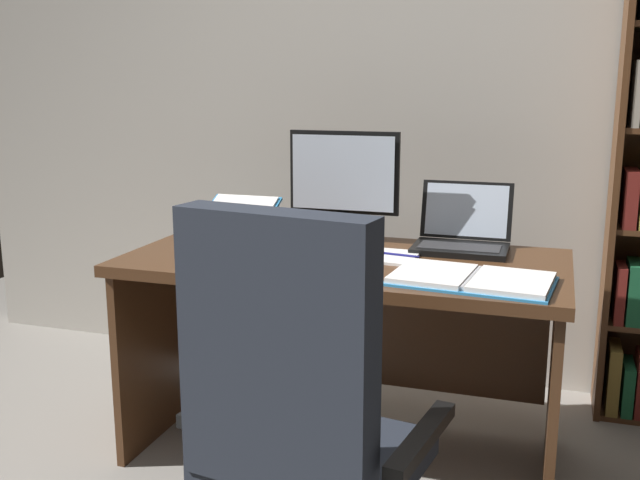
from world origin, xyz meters
TOP-DOWN VIEW (x-y plane):
  - wall_back at (0.00, 1.93)m, footprint 4.69×0.12m
  - desk at (-0.11, 1.10)m, footprint 1.52×0.75m
  - office_chair at (0.02, 0.20)m, footprint 0.66×0.60m
  - monitor at (-0.19, 1.28)m, footprint 0.43×0.16m
  - laptop at (0.26, 1.28)m, footprint 0.34×0.29m
  - keyboard at (-0.19, 0.88)m, footprint 0.42×0.15m
  - computer_mouse at (-0.49, 0.88)m, footprint 0.06×0.10m
  - reading_stand_with_book at (-0.66, 1.34)m, footprint 0.30×0.27m
  - open_binder at (0.35, 0.83)m, footprint 0.51×0.34m
  - notepad at (0.06, 1.07)m, footprint 0.16×0.22m
  - pen at (0.08, 1.07)m, footprint 0.14×0.03m

SIDE VIEW (x-z plane):
  - office_chair at x=0.02m, z-range -0.08..0.99m
  - desk at x=-0.11m, z-range 0.17..0.91m
  - notepad at x=0.06m, z-range 0.75..0.76m
  - open_binder at x=0.35m, z-range 0.75..0.77m
  - keyboard at x=-0.19m, z-range 0.75..0.77m
  - pen at x=0.08m, z-range 0.76..0.76m
  - computer_mouse at x=-0.49m, z-range 0.75..0.79m
  - laptop at x=0.26m, z-range 0.68..0.92m
  - reading_stand_with_book at x=-0.66m, z-range 0.75..0.88m
  - monitor at x=-0.19m, z-range 0.74..1.16m
  - wall_back at x=0.00m, z-range 0.00..2.65m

